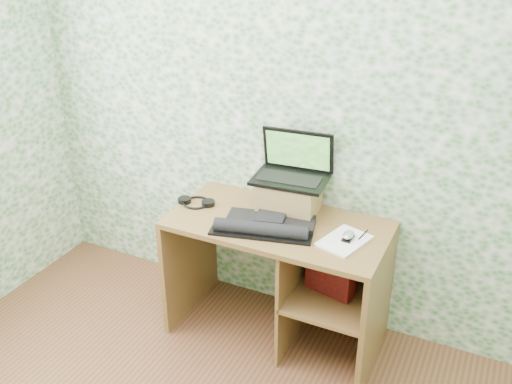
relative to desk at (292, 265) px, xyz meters
The scene contains 10 objects.
wall_back 0.87m from the desk, 105.57° to the left, with size 3.50×3.50×0.00m, color white.
desk is the anchor object (origin of this frame).
riser 0.39m from the desk, 122.68° to the left, with size 0.32×0.26×0.19m, color #A67B4A.
laptop 0.55m from the desk, 115.05° to the left, with size 0.42×0.32×0.27m.
keyboard 0.34m from the desk, 130.76° to the right, with size 0.55×0.39×0.08m.
headphones 0.66m from the desk, behind, with size 0.22×0.19×0.03m.
notepad 0.42m from the desk, 12.15° to the right, with size 0.19×0.27×0.01m, color white.
mouse 0.44m from the desk, ahead, with size 0.05×0.09×0.03m, color silver.
pen 0.48m from the desk, ahead, with size 0.01×0.01×0.12m, color black.
red_box 0.25m from the desk, ahead, with size 0.27×0.09×0.33m, color #9A100E.
Camera 1 is at (1.06, -1.05, 2.28)m, focal length 40.00 mm.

